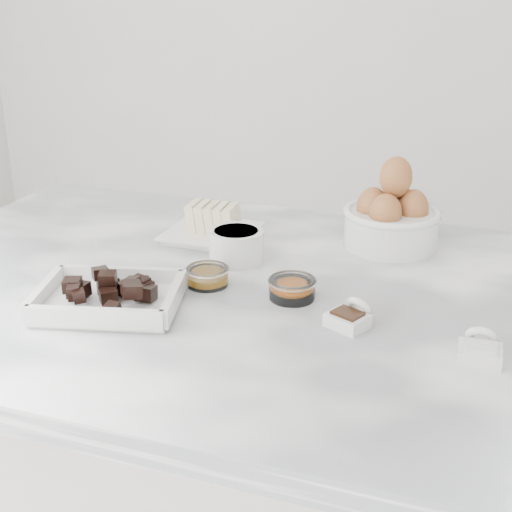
{
  "coord_description": "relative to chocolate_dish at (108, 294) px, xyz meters",
  "views": [
    {
      "loc": [
        0.36,
        -0.95,
        1.4
      ],
      "look_at": [
        0.02,
        0.03,
        0.98
      ],
      "focal_mm": 50.0,
      "sensor_mm": 36.0,
      "label": 1
    }
  ],
  "objects": [
    {
      "name": "vanilla_spoon",
      "position": [
        0.34,
        0.06,
        -0.01
      ],
      "size": [
        0.07,
        0.08,
        0.04
      ],
      "color": "white",
      "rests_on": "marble_slab"
    },
    {
      "name": "honey_bowl",
      "position": [
        0.1,
        0.12,
        -0.01
      ],
      "size": [
        0.07,
        0.07,
        0.03
      ],
      "color": "white",
      "rests_on": "marble_slab"
    },
    {
      "name": "chocolate_dish",
      "position": [
        0.0,
        0.0,
        0.0
      ],
      "size": [
        0.24,
        0.2,
        0.05
      ],
      "color": "white",
      "rests_on": "marble_slab"
    },
    {
      "name": "zest_bowl",
      "position": [
        0.24,
        0.12,
        -0.01
      ],
      "size": [
        0.07,
        0.07,
        0.03
      ],
      "color": "white",
      "rests_on": "marble_slab"
    },
    {
      "name": "marble_slab",
      "position": [
        0.15,
        0.14,
        -0.04
      ],
      "size": [
        1.2,
        0.8,
        0.04
      ],
      "primitive_type": "cube",
      "color": "white",
      "rests_on": "cabinet"
    },
    {
      "name": "butter_plate",
      "position": [
        0.02,
        0.32,
        0.0
      ],
      "size": [
        0.16,
        0.16,
        0.06
      ],
      "color": "white",
      "rests_on": "marble_slab"
    },
    {
      "name": "sugar_ramekin",
      "position": [
        0.11,
        0.23,
        0.01
      ],
      "size": [
        0.09,
        0.09,
        0.06
      ],
      "color": "white",
      "rests_on": "marble_slab"
    },
    {
      "name": "egg_bowl",
      "position": [
        0.34,
        0.39,
        0.03
      ],
      "size": [
        0.17,
        0.17,
        0.16
      ],
      "color": "white",
      "rests_on": "marble_slab"
    },
    {
      "name": "salt_spoon",
      "position": [
        0.52,
        0.03,
        -0.01
      ],
      "size": [
        0.06,
        0.07,
        0.04
      ],
      "color": "white",
      "rests_on": "marble_slab"
    }
  ]
}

